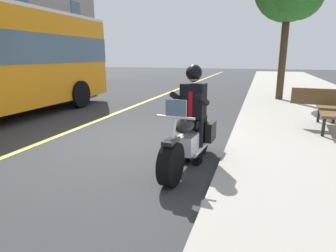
% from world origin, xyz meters
% --- Properties ---
extents(ground_plane, '(80.00, 80.00, 0.00)m').
position_xyz_m(ground_plane, '(0.00, 0.00, 0.00)').
color(ground_plane, '#333335').
extents(lane_center_stripe, '(60.00, 0.16, 0.01)m').
position_xyz_m(lane_center_stripe, '(0.00, -2.00, 0.01)').
color(lane_center_stripe, '#E5DB4C').
rests_on(lane_center_stripe, ground_plane).
extents(motorcycle_main, '(2.22, 0.70, 1.26)m').
position_xyz_m(motorcycle_main, '(0.93, 1.46, 0.45)').
color(motorcycle_main, black).
rests_on(motorcycle_main, ground_plane).
extents(rider_main, '(0.65, 0.58, 1.74)m').
position_xyz_m(rider_main, '(0.75, 1.47, 1.04)').
color(rider_main, black).
rests_on(rider_main, ground_plane).
extents(bench_sidewalk, '(1.84, 1.80, 0.95)m').
position_xyz_m(bench_sidewalk, '(-2.12, 4.21, 0.71)').
color(bench_sidewalk, brown).
rests_on(bench_sidewalk, sidewalk_curb).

